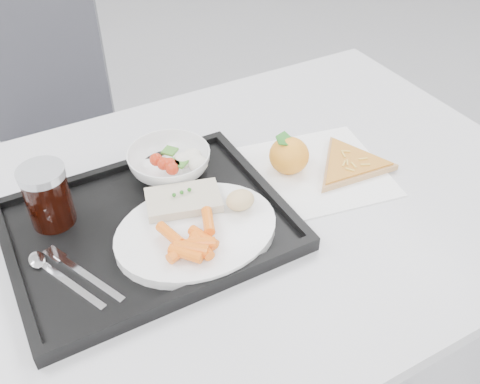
% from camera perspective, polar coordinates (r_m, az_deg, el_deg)
% --- Properties ---
extents(table, '(1.20, 0.80, 0.75)m').
position_cam_1_polar(table, '(1.00, -1.32, -4.42)').
color(table, silver).
rests_on(table, ground).
extents(chair, '(0.55, 0.57, 0.93)m').
position_cam_1_polar(chair, '(1.59, -19.48, 5.68)').
color(chair, '#383940').
rests_on(chair, ground).
extents(tray, '(0.45, 0.35, 0.03)m').
position_cam_1_polar(tray, '(0.91, -9.71, -3.69)').
color(tray, black).
rests_on(tray, table).
extents(dinner_plate, '(0.27, 0.27, 0.02)m').
position_cam_1_polar(dinner_plate, '(0.87, -4.66, -4.23)').
color(dinner_plate, white).
rests_on(dinner_plate, tray).
extents(fish_fillet, '(0.14, 0.11, 0.02)m').
position_cam_1_polar(fish_fillet, '(0.90, -6.06, -0.84)').
color(fish_fillet, beige).
rests_on(fish_fillet, dinner_plate).
extents(bread_roll, '(0.05, 0.04, 0.03)m').
position_cam_1_polar(bread_roll, '(0.89, 0.01, -0.86)').
color(bread_roll, '#EFD18C').
rests_on(bread_roll, dinner_plate).
extents(salad_bowl, '(0.15, 0.15, 0.05)m').
position_cam_1_polar(salad_bowl, '(0.99, -7.55, 3.17)').
color(salad_bowl, white).
rests_on(salad_bowl, tray).
extents(cola_glass, '(0.08, 0.08, 0.11)m').
position_cam_1_polar(cola_glass, '(0.92, -19.86, -0.31)').
color(cola_glass, black).
rests_on(cola_glass, tray).
extents(cutlery, '(0.12, 0.16, 0.01)m').
position_cam_1_polar(cutlery, '(0.86, -18.38, -7.98)').
color(cutlery, silver).
rests_on(cutlery, tray).
extents(napkin, '(0.29, 0.28, 0.00)m').
position_cam_1_polar(napkin, '(1.04, 8.18, 2.24)').
color(napkin, white).
rests_on(napkin, table).
extents(tangerine, '(0.09, 0.09, 0.07)m').
position_cam_1_polar(tangerine, '(1.01, 5.25, 3.91)').
color(tangerine, orange).
rests_on(tangerine, napkin).
extents(pizza_slice, '(0.26, 0.26, 0.02)m').
position_cam_1_polar(pizza_slice, '(1.05, 11.67, 2.94)').
color(pizza_slice, tan).
rests_on(pizza_slice, napkin).
extents(carrot_pile, '(0.11, 0.10, 0.03)m').
position_cam_1_polar(carrot_pile, '(0.82, -5.09, -5.39)').
color(carrot_pile, orange).
rests_on(carrot_pile, dinner_plate).
extents(salad_contents, '(0.09, 0.09, 0.03)m').
position_cam_1_polar(salad_contents, '(0.98, -6.23, 3.27)').
color(salad_contents, '#B82A11').
rests_on(salad_contents, salad_bowl).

